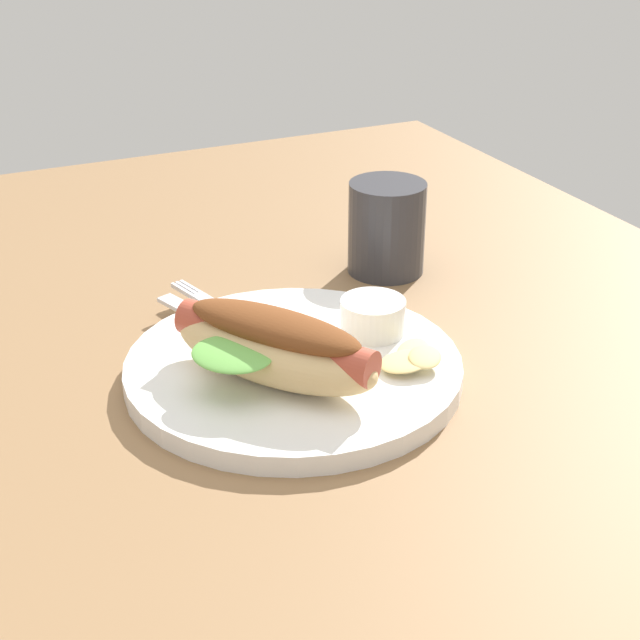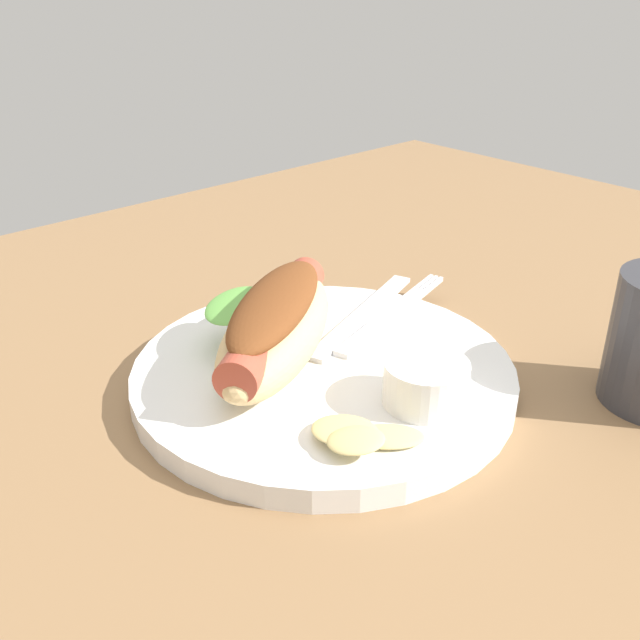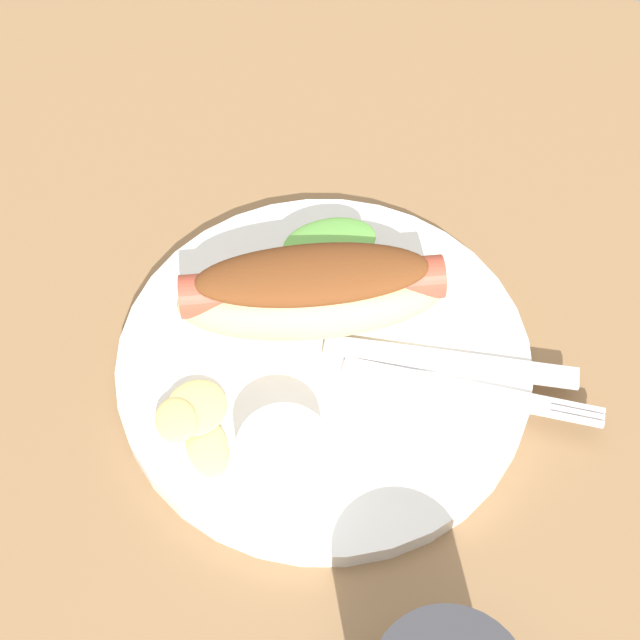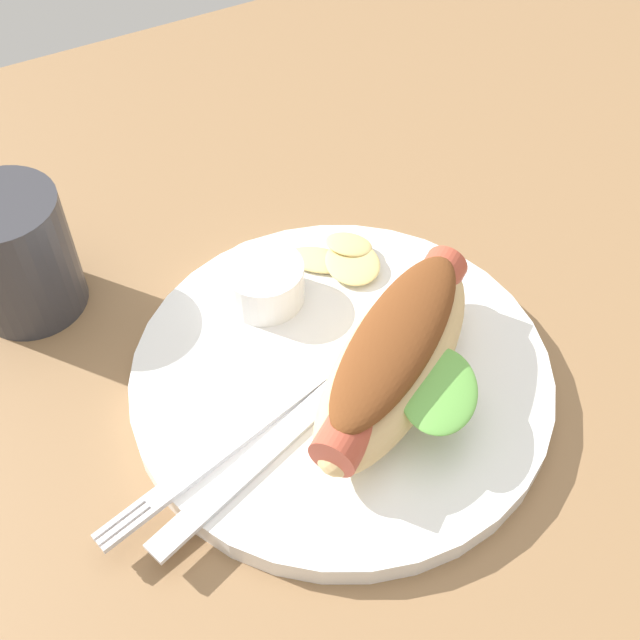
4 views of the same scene
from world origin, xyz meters
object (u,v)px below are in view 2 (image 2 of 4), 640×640
(chips_pile, at_px, (361,435))
(plate, at_px, (318,377))
(fork, at_px, (391,314))
(sauce_ramekin, at_px, (426,383))
(knife, at_px, (363,315))
(hot_dog, at_px, (275,324))

(chips_pile, bearing_deg, plate, -115.93)
(plate, height_order, fork, fork)
(sauce_ramekin, height_order, knife, sauce_ramekin)
(sauce_ramekin, distance_m, fork, 0.12)
(fork, bearing_deg, knife, 125.08)
(hot_dog, xyz_separation_m, fork, (-0.11, 0.01, -0.03))
(sauce_ramekin, relative_size, chips_pile, 0.78)
(plate, distance_m, hot_dog, 0.05)
(sauce_ramekin, bearing_deg, knife, -116.94)
(plate, xyz_separation_m, chips_pile, (0.04, 0.08, 0.01))
(fork, relative_size, chips_pile, 2.33)
(plate, relative_size, sauce_ramekin, 4.92)
(fork, bearing_deg, sauce_ramekin, -142.53)
(plate, xyz_separation_m, knife, (-0.08, -0.03, 0.01))
(plate, bearing_deg, hot_dog, -56.40)
(plate, xyz_separation_m, sauce_ramekin, (-0.02, 0.08, 0.02))
(hot_dog, xyz_separation_m, sauce_ramekin, (-0.04, 0.10, -0.01))
(sauce_ramekin, bearing_deg, plate, -75.17)
(plate, relative_size, hot_dog, 1.50)
(chips_pile, bearing_deg, fork, -143.16)
(hot_dog, xyz_separation_m, chips_pile, (0.02, 0.10, -0.02))
(knife, bearing_deg, plate, -175.96)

